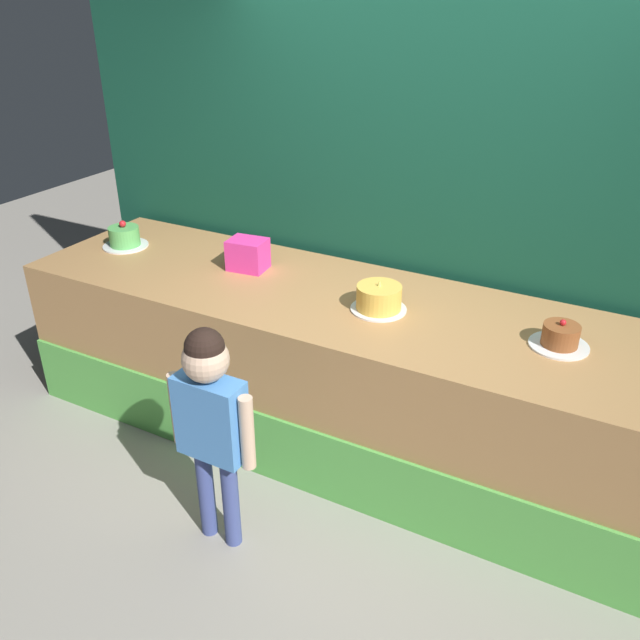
{
  "coord_description": "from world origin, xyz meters",
  "views": [
    {
      "loc": [
        1.21,
        -2.41,
        2.51
      ],
      "look_at": [
        -0.26,
        0.31,
        0.89
      ],
      "focal_mm": 36.99,
      "sensor_mm": 36.0,
      "label": 1
    }
  ],
  "objects": [
    {
      "name": "child_figure",
      "position": [
        -0.38,
        -0.5,
        0.77
      ],
      "size": [
        0.46,
        0.21,
        1.18
      ],
      "color": "#3F4C8C",
      "rests_on": "ground_plane"
    },
    {
      "name": "ground_plane",
      "position": [
        0.0,
        0.0,
        0.0
      ],
      "size": [
        12.0,
        12.0,
        0.0
      ],
      "primitive_type": "plane",
      "color": "gray"
    },
    {
      "name": "cake_left",
      "position": [
        -1.83,
        0.55,
        1.0
      ],
      "size": [
        0.29,
        0.29,
        0.18
      ],
      "color": "white",
      "rests_on": "stage_platform"
    },
    {
      "name": "cake_right",
      "position": [
        0.92,
        0.54,
        0.98
      ],
      "size": [
        0.28,
        0.28,
        0.14
      ],
      "color": "white",
      "rests_on": "stage_platform"
    },
    {
      "name": "pink_box",
      "position": [
        -0.92,
        0.62,
        1.03
      ],
      "size": [
        0.24,
        0.2,
        0.19
      ],
      "primitive_type": "cube",
      "rotation": [
        0.0,
        0.0,
        0.12
      ],
      "color": "#F3379D",
      "rests_on": "stage_platform"
    },
    {
      "name": "stage_platform",
      "position": [
        0.0,
        0.52,
        0.46
      ],
      "size": [
        4.32,
        1.06,
        0.93
      ],
      "color": "#B27F4C",
      "rests_on": "ground_plane"
    },
    {
      "name": "cake_center",
      "position": [
        0.0,
        0.49,
        1.0
      ],
      "size": [
        0.3,
        0.3,
        0.18
      ],
      "color": "white",
      "rests_on": "stage_platform"
    },
    {
      "name": "curtain_backdrop",
      "position": [
        0.0,
        1.14,
        1.53
      ],
      "size": [
        4.81,
        0.08,
        3.06
      ],
      "primitive_type": "cube",
      "color": "#144C38",
      "rests_on": "ground_plane"
    }
  ]
}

